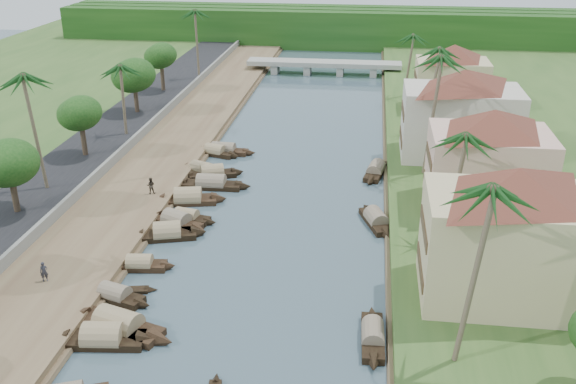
# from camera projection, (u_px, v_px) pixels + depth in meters

# --- Properties ---
(ground) EXTENTS (220.00, 220.00, 0.00)m
(ground) POSITION_uv_depth(u_px,v_px,m) (255.00, 278.00, 52.31)
(ground) COLOR #3C505A
(ground) RESTS_ON ground
(left_bank) EXTENTS (10.00, 180.00, 0.80)m
(left_bank) POSITION_uv_depth(u_px,v_px,m) (146.00, 173.00, 72.21)
(left_bank) COLOR brown
(left_bank) RESTS_ON ground
(right_bank) EXTENTS (16.00, 180.00, 1.20)m
(right_bank) POSITION_uv_depth(u_px,v_px,m) (464.00, 187.00, 67.98)
(right_bank) COLOR #2F4F1F
(right_bank) RESTS_ON ground
(road) EXTENTS (8.00, 180.00, 1.40)m
(road) POSITION_uv_depth(u_px,v_px,m) (74.00, 167.00, 73.09)
(road) COLOR black
(road) RESTS_ON ground
(retaining_wall) EXTENTS (0.40, 180.00, 1.10)m
(retaining_wall) POSITION_uv_depth(u_px,v_px,m) (109.00, 163.00, 72.32)
(retaining_wall) COLOR slate
(retaining_wall) RESTS_ON left_bank
(treeline) EXTENTS (120.00, 14.00, 8.00)m
(treeline) POSITION_uv_depth(u_px,v_px,m) (334.00, 27.00, 141.52)
(treeline) COLOR #133C10
(treeline) RESTS_ON ground
(bridge) EXTENTS (28.00, 4.00, 2.40)m
(bridge) POSITION_uv_depth(u_px,v_px,m) (324.00, 65.00, 117.00)
(bridge) COLOR gray
(bridge) RESTS_ON ground
(building_near) EXTENTS (14.85, 14.85, 10.20)m
(building_near) POSITION_uv_depth(u_px,v_px,m) (510.00, 233.00, 45.68)
(building_near) COLOR tan
(building_near) RESTS_ON right_bank
(building_mid) EXTENTS (14.11, 14.11, 9.70)m
(building_mid) POSITION_uv_depth(u_px,v_px,m) (489.00, 159.00, 60.20)
(building_mid) COLOR #D3B095
(building_mid) RESTS_ON right_bank
(building_far) EXTENTS (15.59, 15.59, 10.20)m
(building_far) POSITION_uv_depth(u_px,v_px,m) (461.00, 113.00, 72.93)
(building_far) COLOR beige
(building_far) RESTS_ON right_bank
(building_distant) EXTENTS (12.62, 12.62, 9.20)m
(building_distant) POSITION_uv_depth(u_px,v_px,m) (452.00, 76.00, 91.17)
(building_distant) COLOR tan
(building_distant) RESTS_ON right_bank
(sampan_1) EXTENTS (8.14, 2.65, 2.36)m
(sampan_1) POSITION_uv_depth(u_px,v_px,m) (103.00, 338.00, 44.19)
(sampan_1) COLOR black
(sampan_1) RESTS_ON ground
(sampan_2) EXTENTS (9.57, 4.69, 2.45)m
(sampan_2) POSITION_uv_depth(u_px,v_px,m) (119.00, 325.00, 45.60)
(sampan_2) COLOR black
(sampan_2) RESTS_ON ground
(sampan_3) EXTENTS (6.78, 3.30, 1.85)m
(sampan_3) POSITION_uv_depth(u_px,v_px,m) (115.00, 295.00, 49.20)
(sampan_3) COLOR black
(sampan_3) RESTS_ON ground
(sampan_4) EXTENTS (6.26, 1.99, 1.81)m
(sampan_4) POSITION_uv_depth(u_px,v_px,m) (140.00, 265.00, 53.46)
(sampan_4) COLOR black
(sampan_4) RESTS_ON ground
(sampan_5) EXTENTS (7.51, 3.77, 2.32)m
(sampan_5) POSITION_uv_depth(u_px,v_px,m) (168.00, 234.00, 58.55)
(sampan_5) COLOR black
(sampan_5) RESTS_ON ground
(sampan_6) EXTENTS (7.31, 4.72, 2.19)m
(sampan_6) POSITION_uv_depth(u_px,v_px,m) (177.00, 222.00, 60.84)
(sampan_6) COLOR black
(sampan_6) RESTS_ON ground
(sampan_7) EXTENTS (6.53, 2.64, 1.77)m
(sampan_7) POSITION_uv_depth(u_px,v_px,m) (187.00, 217.00, 61.74)
(sampan_7) COLOR black
(sampan_7) RESTS_ON ground
(sampan_8) EXTENTS (8.33, 3.47, 2.48)m
(sampan_8) POSITION_uv_depth(u_px,v_px,m) (188.00, 199.00, 65.62)
(sampan_8) COLOR black
(sampan_8) RESTS_ON ground
(sampan_9) EXTENTS (8.99, 2.07, 2.26)m
(sampan_9) POSITION_uv_depth(u_px,v_px,m) (211.00, 184.00, 69.19)
(sampan_9) COLOR black
(sampan_9) RESTS_ON ground
(sampan_10) EXTENTS (7.27, 4.18, 2.03)m
(sampan_10) POSITION_uv_depth(u_px,v_px,m) (202.00, 170.00, 72.89)
(sampan_10) COLOR black
(sampan_10) RESTS_ON ground
(sampan_11) EXTENTS (7.45, 4.16, 2.13)m
(sampan_11) POSITION_uv_depth(u_px,v_px,m) (212.00, 174.00, 71.96)
(sampan_11) COLOR black
(sampan_11) RESTS_ON ground
(sampan_12) EXTENTS (8.46, 2.11, 2.02)m
(sampan_12) POSITION_uv_depth(u_px,v_px,m) (224.00, 150.00, 79.04)
(sampan_12) COLOR black
(sampan_12) RESTS_ON ground
(sampan_13) EXTENTS (7.02, 3.50, 1.94)m
(sampan_13) POSITION_uv_depth(u_px,v_px,m) (215.00, 152.00, 78.47)
(sampan_13) COLOR black
(sampan_13) RESTS_ON ground
(sampan_14) EXTENTS (1.72, 7.54, 1.87)m
(sampan_14) POSITION_uv_depth(u_px,v_px,m) (373.00, 336.00, 44.48)
(sampan_14) COLOR black
(sampan_14) RESTS_ON ground
(sampan_15) EXTENTS (4.04, 7.75, 2.08)m
(sampan_15) POSITION_uv_depth(u_px,v_px,m) (376.00, 220.00, 61.11)
(sampan_15) COLOR black
(sampan_15) RESTS_ON ground
(sampan_16) EXTENTS (3.15, 8.42, 2.05)m
(sampan_16) POSITION_uv_depth(u_px,v_px,m) (376.00, 171.00, 72.82)
(sampan_16) COLOR black
(sampan_16) RESTS_ON ground
(canoe_1) EXTENTS (5.62, 2.03, 0.90)m
(canoe_1) POSITION_uv_depth(u_px,v_px,m) (122.00, 291.00, 50.29)
(canoe_1) COLOR black
(canoe_1) RESTS_ON ground
(canoe_2) EXTENTS (5.92, 3.39, 0.89)m
(canoe_2) POSITION_uv_depth(u_px,v_px,m) (201.00, 166.00, 75.00)
(canoe_2) COLOR black
(canoe_2) RESTS_ON ground
(palm_0) EXTENTS (3.20, 3.20, 13.55)m
(palm_0) POSITION_uv_depth(u_px,v_px,m) (480.00, 192.00, 36.14)
(palm_0) COLOR brown
(palm_0) RESTS_ON ground
(palm_1) EXTENTS (3.20, 3.20, 11.04)m
(palm_1) POSITION_uv_depth(u_px,v_px,m) (459.00, 138.00, 52.33)
(palm_1) COLOR brown
(palm_1) RESTS_ON ground
(palm_2) EXTENTS (3.20, 3.20, 14.26)m
(palm_2) POSITION_uv_depth(u_px,v_px,m) (435.00, 60.00, 65.13)
(palm_2) COLOR brown
(palm_2) RESTS_ON ground
(palm_3) EXTENTS (3.20, 3.20, 12.34)m
(palm_3) POSITION_uv_depth(u_px,v_px,m) (433.00, 51.00, 78.72)
(palm_3) COLOR brown
(palm_3) RESTS_ON ground
(palm_5) EXTENTS (3.20, 3.20, 13.19)m
(palm_5) POSITION_uv_depth(u_px,v_px,m) (28.00, 79.00, 61.34)
(palm_5) COLOR brown
(palm_5) RESTS_ON ground
(palm_6) EXTENTS (3.20, 3.20, 10.23)m
(palm_6) POSITION_uv_depth(u_px,v_px,m) (119.00, 68.00, 78.40)
(palm_6) COLOR brown
(palm_6) RESTS_ON ground
(palm_7) EXTENTS (3.20, 3.20, 10.86)m
(palm_7) POSITION_uv_depth(u_px,v_px,m) (409.00, 37.00, 95.50)
(palm_7) COLOR brown
(palm_7) RESTS_ON ground
(palm_8) EXTENTS (3.20, 3.20, 12.64)m
(palm_8) POSITION_uv_depth(u_px,v_px,m) (195.00, 13.00, 105.06)
(palm_8) COLOR brown
(palm_8) RESTS_ON ground
(tree_2) EXTENTS (5.26, 5.26, 7.02)m
(tree_2) POSITION_uv_depth(u_px,v_px,m) (9.00, 164.00, 58.80)
(tree_2) COLOR #4F3C2D
(tree_2) RESTS_ON ground
(tree_3) EXTENTS (4.61, 4.61, 6.89)m
(tree_3) POSITION_uv_depth(u_px,v_px,m) (80.00, 114.00, 72.83)
(tree_3) COLOR #4F3C2D
(tree_3) RESTS_ON ground
(tree_4) EXTENTS (5.51, 5.51, 7.46)m
(tree_4) POSITION_uv_depth(u_px,v_px,m) (134.00, 76.00, 88.75)
(tree_4) COLOR #4F3C2D
(tree_4) RESTS_ON ground
(tree_5) EXTENTS (4.54, 4.54, 7.30)m
(tree_5) POSITION_uv_depth(u_px,v_px,m) (161.00, 56.00, 99.70)
(tree_5) COLOR #4F3C2D
(tree_5) RESTS_ON ground
(tree_6) EXTENTS (4.65, 4.65, 7.70)m
(tree_6) POSITION_uv_depth(u_px,v_px,m) (503.00, 104.00, 74.71)
(tree_6) COLOR #4F3C2D
(tree_6) RESTS_ON ground
(person_near) EXTENTS (0.71, 0.62, 1.65)m
(person_near) POSITION_uv_depth(u_px,v_px,m) (44.00, 272.00, 50.02)
(person_near) COLOR #2A2A33
(person_near) RESTS_ON left_bank
(person_far) EXTENTS (0.96, 0.82, 1.75)m
(person_far) POSITION_uv_depth(u_px,v_px,m) (151.00, 186.00, 65.63)
(person_far) COLOR #312A22
(person_far) RESTS_ON left_bank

